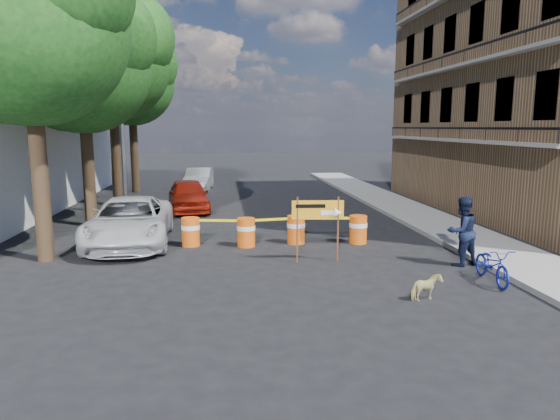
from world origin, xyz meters
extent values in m
plane|color=black|center=(0.00, 0.00, 0.00)|extent=(120.00, 120.00, 0.00)
cube|color=gray|center=(6.20, 6.00, 0.07)|extent=(2.40, 40.00, 0.15)
cube|color=#966F4C|center=(12.00, 8.00, 6.00)|extent=(8.00, 16.00, 12.00)
cylinder|color=#332316|center=(-6.80, 2.00, 2.52)|extent=(0.44, 0.44, 5.04)
sphere|color=#134514|center=(-6.80, 2.00, 6.30)|extent=(5.20, 5.20, 5.20)
sphere|color=#134514|center=(-7.58, 2.65, 5.58)|extent=(3.64, 3.64, 3.64)
cylinder|color=#332316|center=(-6.80, 7.00, 2.38)|extent=(0.44, 0.44, 4.76)
sphere|color=#134514|center=(-6.80, 7.00, 5.95)|extent=(5.00, 5.00, 5.00)
sphere|color=#134514|center=(-5.92, 6.50, 6.80)|extent=(3.75, 3.75, 3.75)
sphere|color=#134514|center=(-7.55, 7.62, 5.27)|extent=(3.50, 3.50, 3.50)
cylinder|color=#332316|center=(-6.80, 12.00, 2.66)|extent=(0.44, 0.44, 5.32)
sphere|color=#134514|center=(-6.80, 12.00, 6.65)|extent=(5.40, 5.40, 5.40)
sphere|color=#134514|center=(-5.85, 11.46, 7.60)|extent=(4.05, 4.05, 4.05)
sphere|color=#134514|center=(-7.61, 12.68, 5.89)|extent=(3.78, 3.78, 3.78)
cylinder|color=#332316|center=(-6.80, 17.00, 2.46)|extent=(0.44, 0.44, 4.93)
sphere|color=#134514|center=(-6.80, 17.00, 6.16)|extent=(4.80, 4.80, 4.80)
sphere|color=#134514|center=(-5.96, 16.52, 7.04)|extent=(3.60, 3.60, 3.60)
sphere|color=#134514|center=(-7.52, 17.60, 5.46)|extent=(3.36, 3.36, 3.36)
cylinder|color=gray|center=(-6.00, 9.50, 4.00)|extent=(0.16, 0.16, 8.00)
cylinder|color=gray|center=(-5.50, 9.50, 7.90)|extent=(1.00, 0.12, 0.12)
cube|color=silver|center=(-5.00, 9.50, 7.85)|extent=(0.35, 0.18, 0.12)
cylinder|color=#D2440C|center=(-2.88, 3.31, 0.45)|extent=(0.56, 0.56, 0.90)
cylinder|color=white|center=(-2.88, 3.31, 0.60)|extent=(0.58, 0.58, 0.14)
cylinder|color=#D2440C|center=(-1.15, 3.02, 0.45)|extent=(0.56, 0.56, 0.90)
cylinder|color=white|center=(-1.15, 3.02, 0.60)|extent=(0.58, 0.58, 0.14)
cylinder|color=#D2440C|center=(0.46, 3.26, 0.45)|extent=(0.56, 0.56, 0.90)
cylinder|color=white|center=(0.46, 3.26, 0.60)|extent=(0.58, 0.58, 0.14)
cylinder|color=#D2440C|center=(2.45, 3.06, 0.45)|extent=(0.56, 0.56, 0.90)
cylinder|color=white|center=(2.45, 3.06, 0.60)|extent=(0.58, 0.58, 0.14)
cylinder|color=#592D19|center=(0.15, 0.98, 0.92)|extent=(0.05, 0.05, 1.83)
cylinder|color=#592D19|center=(1.27, 0.92, 0.92)|extent=(0.05, 0.05, 1.83)
cube|color=orange|center=(0.71, 0.95, 1.48)|extent=(1.43, 0.11, 0.51)
cube|color=white|center=(1.00, 0.92, 1.38)|extent=(0.41, 0.03, 0.12)
cone|color=white|center=(1.27, 0.90, 1.38)|extent=(0.24, 0.28, 0.26)
cube|color=black|center=(0.51, 0.94, 1.58)|extent=(0.81, 0.05, 0.10)
imported|color=black|center=(4.50, 0.20, 0.94)|extent=(1.07, 0.94, 1.88)
imported|color=#1321A1|center=(4.54, -1.32, 0.84)|extent=(0.65, 0.92, 1.68)
imported|color=#D4C479|center=(2.46, -2.37, 0.29)|extent=(0.75, 0.51, 0.58)
imported|color=silver|center=(-4.80, 3.75, 0.74)|extent=(2.67, 5.40, 1.47)
imported|color=#991B0C|center=(-3.37, 10.04, 0.71)|extent=(2.20, 4.34, 1.42)
imported|color=silver|center=(-3.23, 17.22, 0.66)|extent=(1.68, 4.10, 1.32)
camera|label=1|loc=(-1.86, -12.22, 3.70)|focal=32.00mm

